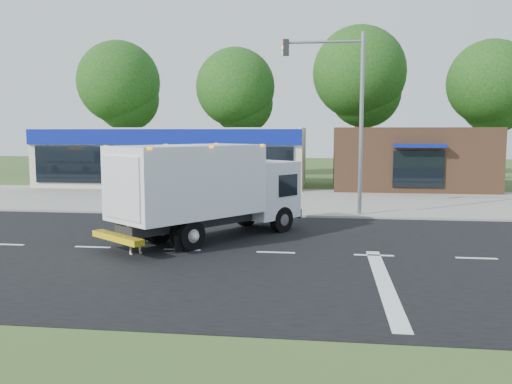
% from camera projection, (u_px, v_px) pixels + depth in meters
% --- Properties ---
extents(ground, '(120.00, 120.00, 0.00)m').
position_uv_depth(ground, '(276.00, 253.00, 16.88)').
color(ground, '#385123').
rests_on(ground, ground).
extents(road_asphalt, '(60.00, 14.00, 0.02)m').
position_uv_depth(road_asphalt, '(276.00, 253.00, 16.88)').
color(road_asphalt, black).
rests_on(road_asphalt, ground).
extents(sidewalk, '(60.00, 2.40, 0.12)m').
position_uv_depth(sidewalk, '(293.00, 212.00, 24.95)').
color(sidewalk, gray).
rests_on(sidewalk, ground).
extents(parking_apron, '(60.00, 9.00, 0.02)m').
position_uv_depth(parking_apron, '(299.00, 198.00, 30.67)').
color(parking_apron, gray).
rests_on(parking_apron, ground).
extents(lane_markings, '(55.20, 7.00, 0.01)m').
position_uv_depth(lane_markings, '(319.00, 264.00, 15.37)').
color(lane_markings, silver).
rests_on(lane_markings, road_asphalt).
extents(ems_box_truck, '(6.39, 7.36, 3.32)m').
position_uv_depth(ems_box_truck, '(207.00, 185.00, 18.79)').
color(ems_box_truck, black).
rests_on(ems_box_truck, ground).
extents(emergency_worker, '(0.71, 0.65, 1.73)m').
position_uv_depth(emergency_worker, '(135.00, 227.00, 16.60)').
color(emergency_worker, tan).
rests_on(emergency_worker, ground).
extents(retail_strip_mall, '(18.00, 6.20, 4.00)m').
position_uv_depth(retail_strip_mall, '(174.00, 157.00, 37.45)').
color(retail_strip_mall, beige).
rests_on(retail_strip_mall, ground).
extents(brown_storefront, '(10.00, 6.70, 4.00)m').
position_uv_depth(brown_storefront, '(411.00, 158.00, 35.43)').
color(brown_storefront, '#382316').
rests_on(brown_storefront, ground).
extents(traffic_signal_pole, '(3.51, 0.25, 8.00)m').
position_uv_depth(traffic_signal_pole, '(347.00, 105.00, 23.51)').
color(traffic_signal_pole, gray).
rests_on(traffic_signal_pole, ground).
extents(background_trees, '(36.77, 7.39, 12.10)m').
position_uv_depth(background_trees, '(298.00, 86.00, 43.90)').
color(background_trees, '#332114').
rests_on(background_trees, ground).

